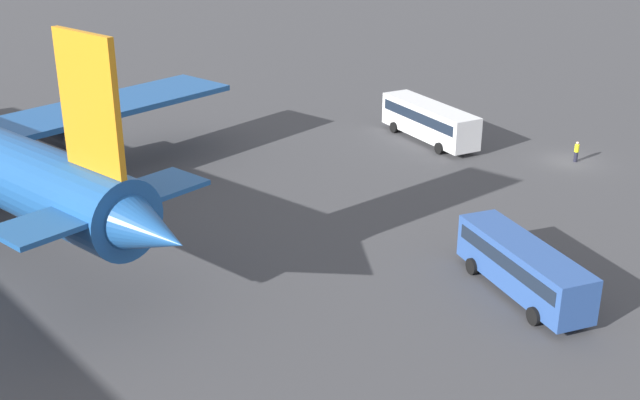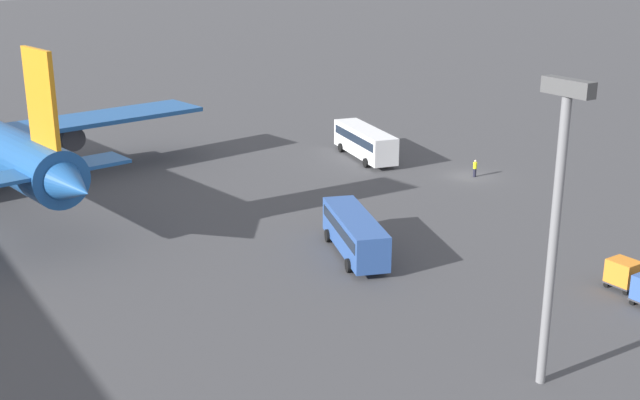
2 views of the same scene
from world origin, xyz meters
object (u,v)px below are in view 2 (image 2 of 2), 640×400
at_px(worker_person, 475,168).
at_px(cargo_cart_orange, 623,273).
at_px(shuttle_bus_far, 355,232).
at_px(shuttle_bus_near, 365,141).

distance_m(worker_person, cargo_cart_orange, 27.92).
xyz_separation_m(shuttle_bus_far, cargo_cart_orange, (-14.99, -11.62, -0.66)).
bearing_deg(worker_person, shuttle_bus_far, 115.72).
height_order(shuttle_bus_near, cargo_cart_orange, shuttle_bus_near).
height_order(worker_person, cargo_cart_orange, cargo_cart_orange).
bearing_deg(cargo_cart_orange, shuttle_bus_near, -8.66).
height_order(shuttle_bus_far, worker_person, shuttle_bus_far).
bearing_deg(shuttle_bus_near, cargo_cart_orange, -176.51).
xyz_separation_m(worker_person, cargo_cart_orange, (-25.76, 10.75, 0.32)).
xyz_separation_m(shuttle_bus_near, cargo_cart_orange, (-37.67, 5.73, -0.78)).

